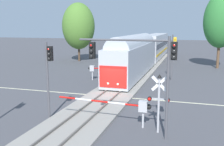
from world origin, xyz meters
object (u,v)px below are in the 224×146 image
commuter_train (146,49)px  crossing_gate_far (97,69)px  crossing_gate_near (131,106)px  crossing_signal_mast (159,97)px  traffic_signal_far_side (173,50)px  traffic_signal_near_right (141,61)px  oak_far_right (221,21)px  traffic_signal_median (49,68)px  pine_left_background (78,26)px

commuter_train → crossing_gate_far: size_ratio=7.61×
crossing_gate_near → crossing_signal_mast: crossing_signal_mast is taller
commuter_train → traffic_signal_far_side: bearing=-64.8°
traffic_signal_near_right → oak_far_right: 30.03m
traffic_signal_near_right → traffic_signal_median: bearing=170.5°
traffic_signal_far_side → traffic_signal_median: size_ratio=1.01×
pine_left_background → crossing_gate_far: bearing=-59.3°
crossing_signal_mast → oak_far_right: size_ratio=0.32×
traffic_signal_far_side → pine_left_background: (-18.35, 13.20, 2.86)m
crossing_gate_near → traffic_signal_far_side: traffic_signal_far_side is taller
traffic_signal_near_right → pine_left_background: size_ratio=0.55×
crossing_signal_mast → crossing_gate_far: bearing=123.4°
traffic_signal_near_right → traffic_signal_far_side: (0.66, 17.60, -0.85)m
crossing_gate_near → oak_far_right: bearing=74.5°
oak_far_right → pine_left_background: bearing=176.0°
commuter_train → crossing_gate_near: (3.55, -26.99, -1.38)m
crossing_gate_near → pine_left_background: size_ratio=0.60×
crossing_gate_near → traffic_signal_far_side: 16.45m
crossing_signal_mast → pine_left_background: size_ratio=0.34×
traffic_signal_far_side → crossing_gate_far: bearing=-162.6°
commuter_train → traffic_signal_median: 27.37m
crossing_gate_near → oak_far_right: (7.67, 27.73, 5.95)m
commuter_train → oak_far_right: 12.13m
traffic_signal_near_right → traffic_signal_far_side: size_ratio=1.08×
commuter_train → crossing_gate_near: commuter_train is taller
crossing_gate_far → pine_left_background: (-9.47, 15.98, 5.14)m
traffic_signal_median → crossing_gate_far: bearing=96.5°
commuter_train → traffic_signal_far_side: (5.08, -10.78, 0.92)m
traffic_signal_median → pine_left_background: 31.81m
commuter_train → oak_far_right: oak_far_right is taller
traffic_signal_far_side → traffic_signal_median: 18.04m
crossing_signal_mast → traffic_signal_far_side: size_ratio=0.67×
crossing_signal_mast → traffic_signal_median: 7.76m
crossing_signal_mast → traffic_signal_near_right: bearing=-138.0°
crossing_signal_mast → traffic_signal_near_right: (-0.97, -0.88, 2.30)m
traffic_signal_near_right → pine_left_background: 35.58m
pine_left_background → oak_far_right: (24.49, -1.69, 0.79)m
crossing_gate_far → crossing_gate_near: bearing=-61.3°
traffic_signal_near_right → crossing_signal_mast: bearing=42.0°
crossing_gate_near → traffic_signal_median: (-5.79, -0.27, 2.26)m
crossing_gate_far → oak_far_right: size_ratio=0.48×
crossing_signal_mast → pine_left_background: (-18.66, 29.93, 4.31)m
traffic_signal_far_side → crossing_signal_mast: bearing=-88.9°
traffic_signal_near_right → commuter_train: bearing=98.8°
crossing_signal_mast → pine_left_background: pine_left_background is taller
crossing_gate_far → traffic_signal_median: bearing=-83.5°
traffic_signal_near_right → pine_left_background: bearing=119.9°
traffic_signal_median → oak_far_right: size_ratio=0.48×
crossing_gate_near → traffic_signal_far_side: bearing=84.6°
traffic_signal_near_right → traffic_signal_far_side: bearing=87.9°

